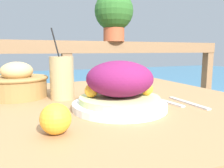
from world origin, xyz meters
name	(u,v)px	position (x,y,z in m)	size (l,w,h in m)	color
patio_table	(116,126)	(0.00, 0.00, 0.66)	(0.95, 0.98, 0.77)	#997047
railing_fence	(67,75)	(0.00, 0.88, 0.76)	(2.80, 0.08, 1.01)	brown
sea_backdrop	(41,92)	(0.00, 3.38, 0.20)	(12.00, 4.00, 0.40)	teal
salad_plate	(120,88)	(-0.04, -0.13, 0.83)	(0.28, 0.28, 0.15)	silver
drink_glass	(62,78)	(-0.18, 0.07, 0.85)	(0.09, 0.09, 0.25)	tan
bread_basket	(18,83)	(-0.33, 0.16, 0.82)	(0.22, 0.22, 0.13)	olive
potted_plant	(114,13)	(0.37, 0.88, 1.22)	(0.30, 0.30, 0.38)	#A34C2D
fork	(163,101)	(0.13, -0.10, 0.77)	(0.04, 0.18, 0.00)	silver
knife	(188,103)	(0.19, -0.16, 0.77)	(0.02, 0.18, 0.00)	silver
orange_near_basket	(56,119)	(-0.25, -0.26, 0.80)	(0.07, 0.07, 0.07)	#F9A328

